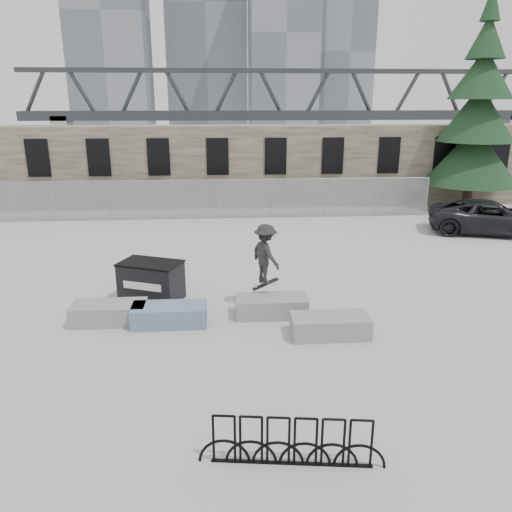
# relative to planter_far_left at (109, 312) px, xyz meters

# --- Properties ---
(ground) EXTENTS (120.00, 120.00, 0.00)m
(ground) POSITION_rel_planter_far_left_xyz_m (3.00, -0.02, -0.30)
(ground) COLOR #B0B0AB
(ground) RESTS_ON ground
(stone_wall) EXTENTS (36.00, 2.58, 4.50)m
(stone_wall) POSITION_rel_planter_far_left_xyz_m (3.00, 16.22, 1.96)
(stone_wall) COLOR brown
(stone_wall) RESTS_ON ground
(chainlink_fence) EXTENTS (22.06, 0.06, 2.02)m
(chainlink_fence) POSITION_rel_planter_far_left_xyz_m (3.00, 12.48, 0.74)
(chainlink_fence) COLOR gray
(chainlink_fence) RESTS_ON ground
(planter_far_left) EXTENTS (2.00, 0.90, 0.55)m
(planter_far_left) POSITION_rel_planter_far_left_xyz_m (0.00, 0.00, 0.00)
(planter_far_left) COLOR gray
(planter_far_left) RESTS_ON ground
(planter_center_left) EXTENTS (2.00, 0.90, 0.55)m
(planter_center_left) POSITION_rel_planter_far_left_xyz_m (1.65, -0.25, 0.00)
(planter_center_left) COLOR #2B4D82
(planter_center_left) RESTS_ON ground
(planter_center_right) EXTENTS (2.00, 0.90, 0.55)m
(planter_center_right) POSITION_rel_planter_far_left_xyz_m (4.49, 0.15, 0.00)
(planter_center_right) COLOR gray
(planter_center_right) RESTS_ON ground
(planter_offset) EXTENTS (2.00, 0.90, 0.55)m
(planter_offset) POSITION_rel_planter_far_left_xyz_m (5.86, -1.25, 0.00)
(planter_offset) COLOR gray
(planter_offset) RESTS_ON ground
(dumpster) EXTENTS (2.10, 1.71, 1.20)m
(dumpster) POSITION_rel_planter_far_left_xyz_m (0.96, 1.59, 0.31)
(dumpster) COLOR black
(dumpster) RESTS_ON ground
(bike_rack) EXTENTS (3.12, 0.44, 0.90)m
(bike_rack) POSITION_rel_planter_far_left_xyz_m (4.20, -5.94, 0.14)
(bike_rack) COLOR black
(bike_rack) RESTS_ON ground
(spruce_tree) EXTENTS (5.03, 5.03, 11.50)m
(spruce_tree) POSITION_rel_planter_far_left_xyz_m (16.97, 14.00, 4.43)
(spruce_tree) COLOR #38281E
(spruce_tree) RESTS_ON ground
(skyline_towers) EXTENTS (58.00, 28.00, 48.00)m
(skyline_towers) POSITION_rel_planter_far_left_xyz_m (2.00, 93.80, 20.50)
(skyline_towers) COLOR slate
(skyline_towers) RESTS_ON ground
(truss_bridge) EXTENTS (70.00, 3.00, 9.80)m
(truss_bridge) POSITION_rel_planter_far_left_xyz_m (13.00, 54.98, 3.83)
(truss_bridge) COLOR #2D3033
(truss_bridge) RESTS_ON ground
(suv) EXTENTS (5.91, 4.02, 1.50)m
(suv) POSITION_rel_planter_far_left_xyz_m (15.40, 8.55, 0.45)
(suv) COLOR black
(suv) RESTS_ON ground
(skateboarder) EXTENTS (1.13, 1.31, 1.94)m
(skateboarder) POSITION_rel_planter_far_left_xyz_m (4.36, 0.66, 1.36)
(skateboarder) COLOR black
(skateboarder) RESTS_ON ground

